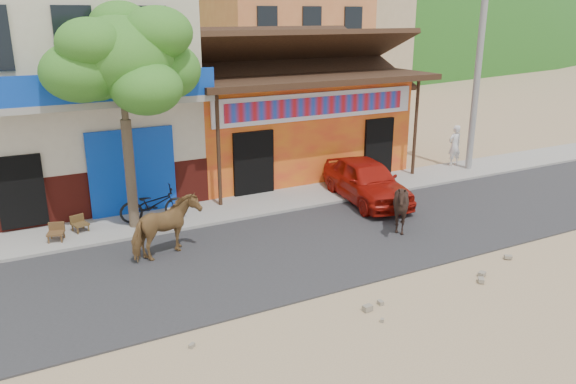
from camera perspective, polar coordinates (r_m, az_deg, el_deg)
name	(u,v)px	position (r m, az deg, el deg)	size (l,w,h in m)	color
ground	(396,277)	(13.27, 10.91, -8.51)	(120.00, 120.00, 0.00)	#9E825B
road	(337,240)	(15.10, 5.02, -4.85)	(60.00, 5.00, 0.04)	#28282B
sidewalk	(278,201)	(17.93, -1.02, -0.96)	(60.00, 2.00, 0.12)	gray
dance_club	(277,122)	(21.84, -1.11, 7.13)	(8.00, 6.00, 3.60)	orange
cafe_building	(66,89)	(19.43, -21.60, 9.69)	(7.00, 6.00, 7.00)	beige
apartment_front	(276,10)	(37.12, -1.25, 17.96)	(9.00, 9.00, 12.00)	#CC723F
apartment_rear	(343,24)	(46.84, 5.60, 16.59)	(8.00, 8.00, 10.00)	tan
tree	(125,120)	(15.51, -16.19, 7.08)	(3.00, 3.00, 6.00)	#2D721E
utility_pole	(479,62)	(22.01, 18.81, 12.40)	(0.24, 0.24, 8.00)	gray
cow_tan	(166,228)	(14.09, -12.29, -3.55)	(0.80, 1.76, 1.49)	olive
cow_dark	(401,207)	(15.60, 11.41, -1.49)	(1.16, 1.30, 1.44)	black
red_car	(366,180)	(18.03, 7.98, 1.18)	(1.61, 4.01, 1.37)	#A0140B
scooter	(153,204)	(16.39, -13.52, -1.23)	(0.66, 1.89, 0.99)	black
pedestrian	(455,145)	(22.76, 16.56, 4.56)	(0.58, 0.38, 1.59)	white
cafe_chair_left	(55,225)	(15.77, -22.62, -3.14)	(0.40, 0.40, 0.86)	#502F1A
cafe_chair_right	(79,217)	(16.21, -20.45, -2.40)	(0.38, 0.38, 0.82)	#4C3519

